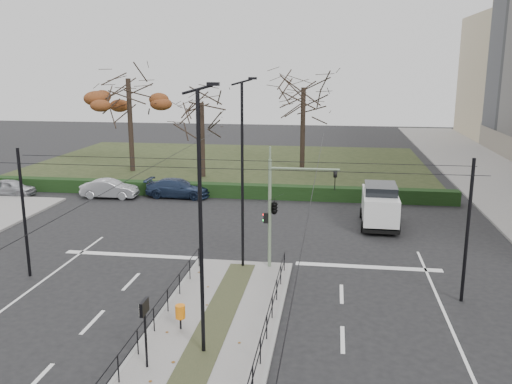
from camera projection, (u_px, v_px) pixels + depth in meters
ground at (224, 307)px, 21.84m from camera, size 140.00×140.00×0.00m
median_island at (210, 335)px, 19.42m from camera, size 4.40×15.00×0.14m
park at (230, 164)px, 53.51m from camera, size 38.00×26.00×0.10m
hedge at (195, 189)px, 40.50m from camera, size 38.00×1.00×1.00m
median_railing at (209, 313)px, 19.11m from camera, size 4.14×13.24×0.92m
catenary at (231, 215)px, 22.63m from camera, size 20.00×34.00×6.00m
traffic_light at (276, 205)px, 25.24m from camera, size 3.52×2.01×5.18m
litter_bin at (180, 312)px, 19.59m from camera, size 0.36×0.36×0.93m
info_panel at (144, 315)px, 16.85m from camera, size 0.13×0.59×2.28m
streetlamp_median_near at (201, 222)px, 17.18m from camera, size 0.74×0.15×8.88m
streetlamp_median_far at (243, 174)px, 24.96m from camera, size 0.74×0.15×8.88m
parked_car_first at (11, 187)px, 40.56m from camera, size 3.72×1.68×1.24m
parked_car_second at (110, 189)px, 39.85m from camera, size 4.17×1.55×1.36m
parked_car_third at (178, 188)px, 40.04m from camera, size 4.83×2.12×1.38m
white_van at (380, 204)px, 32.76m from camera, size 2.32×4.93×2.57m
rust_tree at (128, 79)px, 48.00m from camera, size 7.00×7.00×10.96m
bare_tree_center at (303, 94)px, 49.36m from camera, size 6.47×6.47×9.97m
bare_tree_near at (202, 108)px, 46.01m from camera, size 5.46×5.46×8.47m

